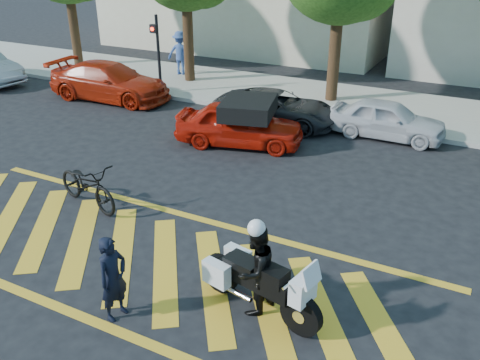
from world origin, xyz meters
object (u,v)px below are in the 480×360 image
at_px(red_convertible, 240,124).
at_px(parked_mid_right, 387,119).
at_px(parked_left, 110,81).
at_px(officer_bike, 113,278).
at_px(parked_mid_left, 276,108).
at_px(bicycle, 87,185).
at_px(police_motorcycle, 257,281).
at_px(officer_moto, 256,270).

xyz_separation_m(red_convertible, parked_mid_right, (3.93, 2.72, -0.05)).
bearing_deg(parked_mid_right, parked_left, 93.79).
relative_size(officer_bike, parked_mid_left, 0.36).
relative_size(bicycle, police_motorcycle, 0.86).
bearing_deg(parked_mid_right, bicycle, 146.04).
bearing_deg(parked_left, officer_moto, -133.29).
relative_size(bicycle, officer_moto, 1.28).
bearing_deg(officer_bike, police_motorcycle, -52.81).
bearing_deg(police_motorcycle, parked_mid_right, 101.81).
bearing_deg(officer_moto, parked_mid_left, -146.15).
bearing_deg(police_motorcycle, parked_mid_left, 123.96).
distance_m(officer_bike, bicycle, 4.26).
height_order(officer_bike, officer_moto, officer_moto).
relative_size(parked_left, parked_mid_left, 1.17).
bearing_deg(parked_left, officer_bike, -143.11).
distance_m(officer_moto, red_convertible, 7.82).
height_order(red_convertible, parked_left, parked_left).
height_order(officer_moto, parked_left, officer_moto).
relative_size(red_convertible, parked_mid_right, 1.08).
relative_size(officer_moto, parked_mid_left, 0.39).
bearing_deg(police_motorcycle, bicycle, 175.58).
distance_m(red_convertible, parked_mid_left, 2.22).
relative_size(officer_moto, parked_left, 0.33).
xyz_separation_m(police_motorcycle, officer_moto, (-0.02, -0.01, 0.23)).
distance_m(officer_moto, parked_left, 13.81).
bearing_deg(parked_left, parked_mid_left, -91.88).
distance_m(parked_mid_left, parked_mid_right, 3.70).
height_order(officer_moto, parked_mid_right, officer_moto).
xyz_separation_m(bicycle, parked_mid_left, (1.67, 7.44, 0.03)).
bearing_deg(bicycle, officer_bike, -117.60).
distance_m(bicycle, red_convertible, 5.42).
relative_size(police_motorcycle, parked_mid_right, 0.68).
bearing_deg(red_convertible, bicycle, 150.62).
bearing_deg(parked_left, police_motorcycle, -133.22).
xyz_separation_m(officer_bike, parked_mid_right, (2.15, 10.78, -0.16)).
distance_m(bicycle, parked_mid_left, 7.62).
distance_m(officer_bike, parked_mid_right, 10.99).
bearing_deg(officer_bike, red_convertible, 18.63).
bearing_deg(officer_moto, parked_left, -117.29).
height_order(officer_bike, parked_left, officer_bike).
bearing_deg(bicycle, police_motorcycle, -92.80).
relative_size(parked_mid_left, parked_mid_right, 1.18).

